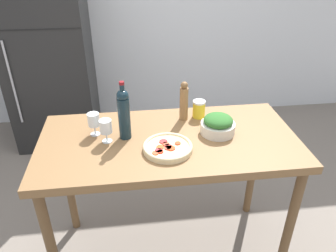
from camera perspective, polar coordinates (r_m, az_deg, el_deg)
name	(u,v)px	position (r m, az deg, el deg)	size (l,w,h in m)	color
ground_plane	(169,249)	(2.51, 0.11, -20.57)	(14.00, 14.00, 0.00)	slate
wall_back	(144,5)	(3.74, -4.17, 20.24)	(6.40, 0.09, 2.60)	silver
refrigerator	(50,60)	(3.53, -19.86, 10.78)	(0.79, 0.74, 1.75)	black
prep_counter	(169,153)	(1.94, 0.13, -4.80)	(1.48, 0.73, 0.94)	brown
wine_bottle	(124,113)	(1.83, -7.69, 2.27)	(0.07, 0.07, 0.34)	#142833
wine_glass_near	(106,128)	(1.84, -10.78, -0.27)	(0.07, 0.07, 0.14)	silver
wine_glass_far	(94,120)	(1.92, -12.82, 0.95)	(0.07, 0.07, 0.14)	silver
pepper_mill	(184,102)	(2.02, 2.79, 4.28)	(0.05, 0.05, 0.25)	olive
salad_bowl	(218,125)	(1.93, 8.68, 0.23)	(0.20, 0.20, 0.12)	silver
homemade_pizza	(168,147)	(1.77, -0.06, -3.73)	(0.27, 0.27, 0.03)	beige
salt_canister	(199,109)	(2.09, 5.40, 2.96)	(0.08, 0.08, 0.11)	yellow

